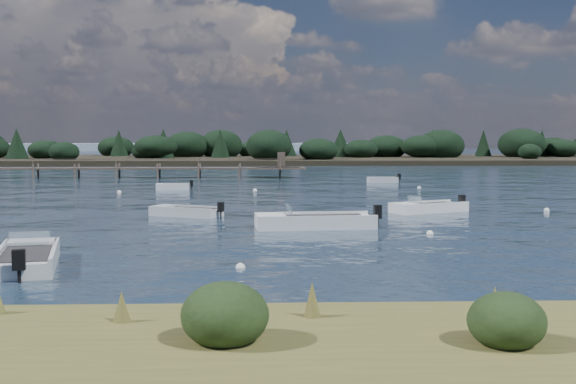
{
  "coord_description": "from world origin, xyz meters",
  "views": [
    {
      "loc": [
        2.06,
        -28.2,
        4.14
      ],
      "look_at": [
        3.52,
        14.0,
        1.0
      ],
      "focal_mm": 45.0,
      "sensor_mm": 36.0,
      "label": 1
    }
  ],
  "objects_px": {
    "jetty": "(35,169)",
    "dinghy_mid_grey": "(186,213)",
    "tender_far_white": "(173,188)",
    "dinghy_mid_white_b": "(429,209)",
    "dinghy_near_olive": "(27,262)",
    "dinghy_mid_white_a": "(314,224)",
    "tender_far_grey_b": "(383,181)"
  },
  "relations": [
    {
      "from": "jetty",
      "to": "dinghy_mid_grey",
      "type": "bearing_deg",
      "value": -62.45
    },
    {
      "from": "dinghy_mid_grey",
      "to": "dinghy_mid_white_b",
      "type": "distance_m",
      "value": 13.53
    },
    {
      "from": "dinghy_mid_white_a",
      "to": "jetty",
      "type": "xyz_separation_m",
      "value": [
        -26.18,
        43.05,
        0.81
      ]
    },
    {
      "from": "tender_far_white",
      "to": "dinghy_mid_grey",
      "type": "bearing_deg",
      "value": -80.95
    },
    {
      "from": "jetty",
      "to": "dinghy_mid_white_a",
      "type": "bearing_deg",
      "value": -58.69
    },
    {
      "from": "dinghy_near_olive",
      "to": "dinghy_mid_white_b",
      "type": "bearing_deg",
      "value": 44.68
    },
    {
      "from": "dinghy_mid_grey",
      "to": "dinghy_near_olive",
      "type": "distance_m",
      "value": 15.52
    },
    {
      "from": "tender_far_grey_b",
      "to": "dinghy_near_olive",
      "type": "xyz_separation_m",
      "value": [
        -18.85,
        -43.81,
        0.02
      ]
    },
    {
      "from": "dinghy_near_olive",
      "to": "jetty",
      "type": "height_order",
      "value": "jetty"
    },
    {
      "from": "tender_far_grey_b",
      "to": "dinghy_near_olive",
      "type": "distance_m",
      "value": 47.69
    },
    {
      "from": "dinghy_near_olive",
      "to": "dinghy_mid_grey",
      "type": "bearing_deg",
      "value": 76.92
    },
    {
      "from": "dinghy_mid_white_a",
      "to": "dinghy_mid_white_b",
      "type": "xyz_separation_m",
      "value": [
        6.93,
        6.94,
        -0.02
      ]
    },
    {
      "from": "dinghy_mid_grey",
      "to": "tender_far_grey_b",
      "type": "height_order",
      "value": "tender_far_grey_b"
    },
    {
      "from": "dinghy_mid_grey",
      "to": "dinghy_mid_white_a",
      "type": "distance_m",
      "value": 8.39
    },
    {
      "from": "dinghy_mid_white_b",
      "to": "tender_far_white",
      "type": "bearing_deg",
      "value": 132.29
    },
    {
      "from": "dinghy_mid_grey",
      "to": "dinghy_mid_white_b",
      "type": "bearing_deg",
      "value": 6.93
    },
    {
      "from": "tender_far_white",
      "to": "dinghy_mid_white_b",
      "type": "height_order",
      "value": "dinghy_mid_white_b"
    },
    {
      "from": "tender_far_grey_b",
      "to": "jetty",
      "type": "relative_size",
      "value": 0.05
    },
    {
      "from": "dinghy_mid_white_a",
      "to": "dinghy_mid_white_b",
      "type": "distance_m",
      "value": 9.81
    },
    {
      "from": "dinghy_mid_white_b",
      "to": "dinghy_mid_grey",
      "type": "bearing_deg",
      "value": -173.07
    },
    {
      "from": "dinghy_near_olive",
      "to": "jetty",
      "type": "distance_m",
      "value": 55.29
    },
    {
      "from": "dinghy_mid_white_a",
      "to": "tender_far_white",
      "type": "relative_size",
      "value": 1.99
    },
    {
      "from": "tender_far_white",
      "to": "dinghy_mid_white_b",
      "type": "relative_size",
      "value": 0.63
    },
    {
      "from": "dinghy_near_olive",
      "to": "tender_far_white",
      "type": "relative_size",
      "value": 1.8
    },
    {
      "from": "dinghy_mid_white_a",
      "to": "tender_far_grey_b",
      "type": "bearing_deg",
      "value": 75.42
    },
    {
      "from": "tender_far_grey_b",
      "to": "dinghy_mid_grey",
      "type": "bearing_deg",
      "value": -118.14
    },
    {
      "from": "dinghy_mid_grey",
      "to": "dinghy_mid_white_a",
      "type": "bearing_deg",
      "value": -39.25
    },
    {
      "from": "dinghy_mid_grey",
      "to": "tender_far_grey_b",
      "type": "xyz_separation_m",
      "value": [
        15.34,
        28.68,
        0.01
      ]
    },
    {
      "from": "dinghy_near_olive",
      "to": "dinghy_mid_white_b",
      "type": "height_order",
      "value": "dinghy_near_olive"
    },
    {
      "from": "dinghy_mid_grey",
      "to": "dinghy_mid_white_a",
      "type": "xyz_separation_m",
      "value": [
        6.5,
        -5.31,
        0.04
      ]
    },
    {
      "from": "dinghy_mid_grey",
      "to": "tender_far_grey_b",
      "type": "relative_size",
      "value": 1.3
    },
    {
      "from": "jetty",
      "to": "tender_far_grey_b",
      "type": "bearing_deg",
      "value": -14.5
    }
  ]
}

